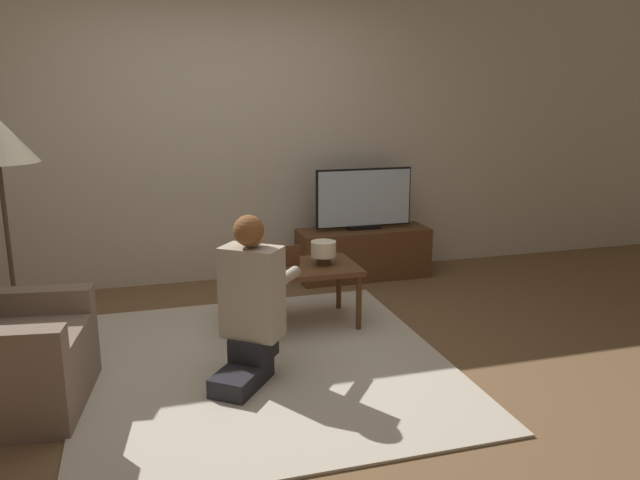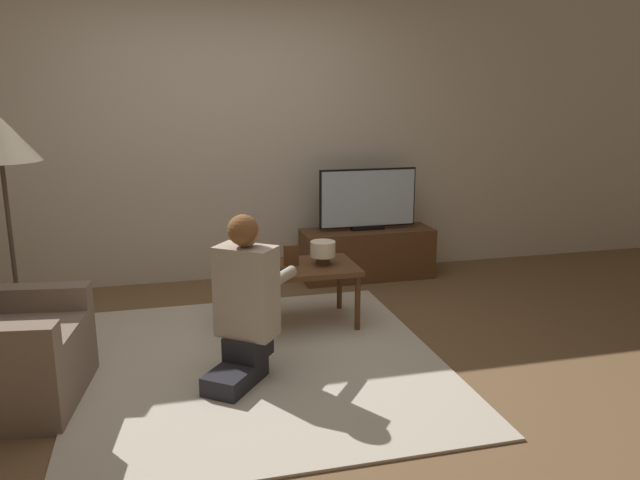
% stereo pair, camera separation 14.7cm
% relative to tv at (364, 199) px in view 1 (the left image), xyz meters
% --- Properties ---
extents(ground_plane, '(10.00, 10.00, 0.00)m').
position_rel_tv_xyz_m(ground_plane, '(-1.23, -1.60, -0.73)').
color(ground_plane, brown).
extents(wall_back, '(10.00, 0.06, 2.60)m').
position_rel_tv_xyz_m(wall_back, '(-1.23, 0.33, 0.57)').
color(wall_back, beige).
rests_on(wall_back, ground_plane).
extents(rug, '(2.22, 2.38, 0.02)m').
position_rel_tv_xyz_m(rug, '(-1.23, -1.60, -0.72)').
color(rug, beige).
rests_on(rug, ground_plane).
extents(tv_stand, '(1.18, 0.39, 0.45)m').
position_rel_tv_xyz_m(tv_stand, '(0.00, -0.00, -0.50)').
color(tv_stand, brown).
rests_on(tv_stand, ground_plane).
extents(tv, '(0.89, 0.08, 0.55)m').
position_rel_tv_xyz_m(tv, '(0.00, 0.00, 0.00)').
color(tv, black).
rests_on(tv, tv_stand).
extents(coffee_table, '(0.90, 0.54, 0.45)m').
position_rel_tv_xyz_m(coffee_table, '(-0.89, -1.00, -0.33)').
color(coffee_table, brown).
rests_on(coffee_table, ground_plane).
extents(armchair, '(0.82, 0.87, 0.87)m').
position_rel_tv_xyz_m(armchair, '(-2.65, -1.74, -0.43)').
color(armchair, '#7A6656').
rests_on(armchair, ground_plane).
extents(person_kneeling, '(0.66, 0.75, 0.98)m').
position_rel_tv_xyz_m(person_kneeling, '(-1.34, -1.75, -0.24)').
color(person_kneeling, '#232328').
rests_on(person_kneeling, rug).
extents(picture_frame, '(0.11, 0.01, 0.15)m').
position_rel_tv_xyz_m(picture_frame, '(-0.90, -0.98, -0.20)').
color(picture_frame, brown).
rests_on(picture_frame, coffee_table).
extents(table_lamp, '(0.18, 0.18, 0.17)m').
position_rel_tv_xyz_m(table_lamp, '(-0.68, -1.01, -0.18)').
color(table_lamp, '#4C3823').
rests_on(table_lamp, coffee_table).
extents(remote, '(0.04, 0.15, 0.02)m').
position_rel_tv_xyz_m(remote, '(-1.09, -1.11, -0.27)').
color(remote, black).
rests_on(remote, coffee_table).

